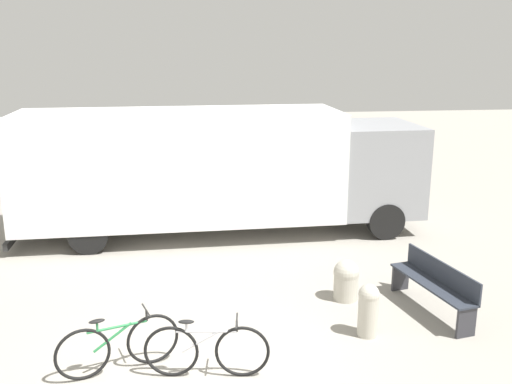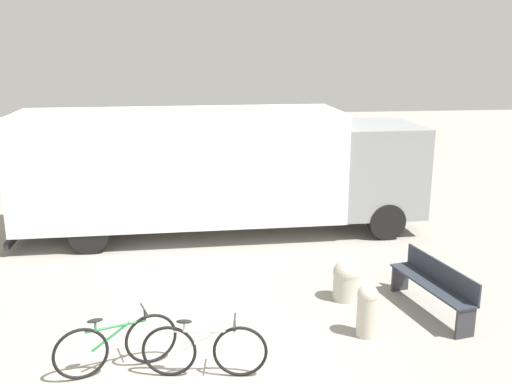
% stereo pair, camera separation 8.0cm
% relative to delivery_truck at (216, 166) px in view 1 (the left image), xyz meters
% --- Properties ---
extents(ground_plane, '(60.00, 60.00, 0.00)m').
position_rel_delivery_truck_xyz_m(ground_plane, '(-0.62, -6.25, -1.64)').
color(ground_plane, gray).
extents(delivery_truck, '(9.59, 2.59, 2.94)m').
position_rel_delivery_truck_xyz_m(delivery_truck, '(0.00, 0.00, 0.00)').
color(delivery_truck, white).
rests_on(delivery_truck, ground).
extents(park_bench, '(0.79, 2.01, 0.88)m').
position_rel_delivery_truck_xyz_m(park_bench, '(3.44, -4.71, -1.12)').
color(park_bench, '#282D38').
rests_on(park_bench, ground).
extents(bicycle_near, '(1.66, 0.64, 0.86)m').
position_rel_delivery_truck_xyz_m(bicycle_near, '(-1.72, -5.95, -1.23)').
color(bicycle_near, black).
rests_on(bicycle_near, ground).
extents(bicycle_middle, '(1.73, 0.44, 0.86)m').
position_rel_delivery_truck_xyz_m(bicycle_middle, '(-0.51, -6.23, -1.23)').
color(bicycle_middle, black).
rests_on(bicycle_middle, ground).
extents(bollard_near_bench, '(0.33, 0.33, 0.86)m').
position_rel_delivery_truck_xyz_m(bollard_near_bench, '(2.05, -5.39, -1.17)').
color(bollard_near_bench, '#B2AD9E').
rests_on(bollard_near_bench, ground).
extents(bollard_far_bench, '(0.46, 0.46, 0.74)m').
position_rel_delivery_truck_xyz_m(bollard_far_bench, '(2.07, -4.07, -1.25)').
color(bollard_far_bench, '#B2AD9E').
rests_on(bollard_far_bench, ground).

